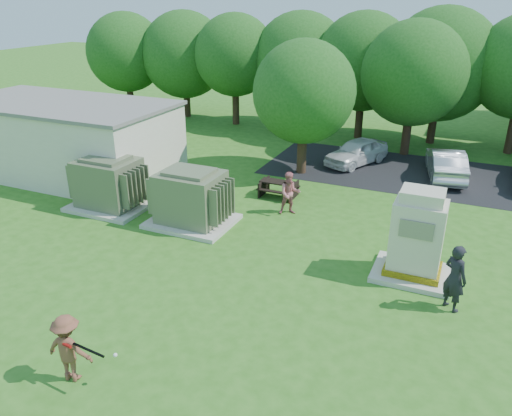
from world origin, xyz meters
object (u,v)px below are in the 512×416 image
at_px(transformer_right, 191,199).
at_px(car_white, 357,152).
at_px(picnic_table, 279,187).
at_px(generator_cabinet, 417,240).
at_px(person_at_picnic, 290,193).
at_px(transformer_left, 109,184).
at_px(batter, 69,348).
at_px(car_silver_a, 446,163).
at_px(person_by_generator, 455,278).

bearing_deg(transformer_right, car_white, 67.50).
relative_size(picnic_table, car_white, 0.42).
bearing_deg(generator_cabinet, transformer_right, 176.13).
xyz_separation_m(generator_cabinet, person_at_picnic, (-4.98, 2.82, -0.37)).
distance_m(transformer_left, generator_cabinet, 11.66).
height_order(transformer_left, generator_cabinet, generator_cabinet).
height_order(transformer_right, picnic_table, transformer_right).
bearing_deg(generator_cabinet, batter, -129.58).
distance_m(transformer_right, person_at_picnic, 3.75).
distance_m(transformer_right, car_silver_a, 12.08).
distance_m(picnic_table, car_white, 5.89).
xyz_separation_m(generator_cabinet, person_by_generator, (1.18, -1.32, -0.26)).
distance_m(transformer_right, person_by_generator, 9.31).
xyz_separation_m(batter, car_white, (2.12, 17.37, -0.18)).
distance_m(transformer_left, person_at_picnic, 7.05).
xyz_separation_m(transformer_right, person_at_picnic, (2.97, 2.28, -0.13)).
height_order(picnic_table, batter, batter).
relative_size(car_white, car_silver_a, 0.89).
bearing_deg(picnic_table, car_white, 70.83).
bearing_deg(batter, picnic_table, -98.95).
distance_m(picnic_table, person_by_generator, 9.15).
bearing_deg(transformer_left, car_white, 50.96).
bearing_deg(person_at_picnic, car_silver_a, 23.98).
bearing_deg(person_at_picnic, picnic_table, 96.03).
bearing_deg(car_silver_a, person_by_generator, 84.49).
bearing_deg(car_silver_a, picnic_table, 29.42).
distance_m(generator_cabinet, person_at_picnic, 5.73).
height_order(transformer_left, car_silver_a, transformer_left).
xyz_separation_m(transformer_left, batter, (5.44, -8.04, -0.16)).
bearing_deg(generator_cabinet, person_by_generator, -48.30).
relative_size(transformer_left, car_silver_a, 0.73).
bearing_deg(person_at_picnic, batter, -125.76).
height_order(person_by_generator, person_at_picnic, person_by_generator).
bearing_deg(batter, person_by_generator, -148.12).
bearing_deg(car_silver_a, car_white, -15.57).
relative_size(generator_cabinet, car_white, 0.75).
relative_size(transformer_left, batter, 1.86).
xyz_separation_m(transformer_right, person_by_generator, (9.12, -1.86, -0.02)).
height_order(car_white, car_silver_a, car_silver_a).
bearing_deg(transformer_right, transformer_left, 180.00).
xyz_separation_m(transformer_left, person_at_picnic, (6.67, 2.28, -0.13)).
distance_m(generator_cabinet, person_by_generator, 1.79).
bearing_deg(transformer_right, batter, -77.77).
relative_size(picnic_table, batter, 0.95).
height_order(transformer_left, picnic_table, transformer_left).
relative_size(transformer_right, person_at_picnic, 1.79).
bearing_deg(person_by_generator, car_white, -26.82).
bearing_deg(car_white, person_at_picnic, -72.54).
height_order(transformer_left, batter, transformer_left).
xyz_separation_m(generator_cabinet, picnic_table, (-6.02, 4.30, -0.80)).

